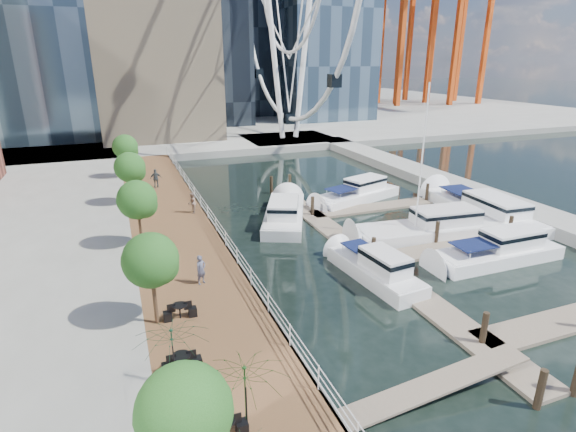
# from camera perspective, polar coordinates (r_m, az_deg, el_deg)

# --- Properties ---
(ground) EXTENTS (520.00, 520.00, 0.00)m
(ground) POSITION_cam_1_polar(r_m,az_deg,el_deg) (23.78, 14.53, -14.52)
(ground) COLOR black
(ground) RESTS_ON ground
(boardwalk) EXTENTS (6.00, 60.00, 1.00)m
(boardwalk) POSITION_cam_1_polar(r_m,az_deg,el_deg) (33.32, -13.93, -3.32)
(boardwalk) COLOR brown
(boardwalk) RESTS_ON ground
(seawall) EXTENTS (0.25, 60.00, 1.00)m
(seawall) POSITION_cam_1_polar(r_m,az_deg,el_deg) (33.74, -8.89, -2.67)
(seawall) COLOR #595954
(seawall) RESTS_ON ground
(land_far) EXTENTS (200.00, 114.00, 1.00)m
(land_far) POSITION_cam_1_polar(r_m,az_deg,el_deg) (119.01, -15.40, 12.62)
(land_far) COLOR gray
(land_far) RESTS_ON ground
(breakwater) EXTENTS (4.00, 60.00, 1.00)m
(breakwater) POSITION_cam_1_polar(r_m,az_deg,el_deg) (49.70, 20.37, 3.53)
(breakwater) COLOR gray
(breakwater) RESTS_ON ground
(pier) EXTENTS (14.00, 12.00, 1.00)m
(pier) POSITION_cam_1_polar(r_m,az_deg,el_deg) (73.68, 0.14, 9.55)
(pier) COLOR gray
(pier) RESTS_ON ground
(railing) EXTENTS (0.10, 60.00, 1.05)m
(railing) POSITION_cam_1_polar(r_m,az_deg,el_deg) (33.35, -9.14, -1.06)
(railing) COLOR white
(railing) RESTS_ON boardwalk
(floating_docks) EXTENTS (16.00, 34.00, 2.60)m
(floating_docks) POSITION_cam_1_polar(r_m,az_deg,el_deg) (34.99, 15.99, -2.41)
(floating_docks) COLOR #6D6051
(floating_docks) RESTS_ON ground
(port_cranes) EXTENTS (40.00, 52.00, 38.00)m
(port_cranes) POSITION_cam_1_polar(r_m,az_deg,el_deg) (137.25, 15.73, 21.58)
(port_cranes) COLOR #D84C14
(port_cranes) RESTS_ON ground
(street_trees) EXTENTS (2.60, 42.60, 4.60)m
(street_trees) POSITION_cam_1_polar(r_m,az_deg,el_deg) (30.97, -18.63, 1.95)
(street_trees) COLOR #3F2B1C
(street_trees) RESTS_ON ground
(cafe_tables) EXTENTS (2.50, 13.70, 0.74)m
(cafe_tables) POSITION_cam_1_polar(r_m,az_deg,el_deg) (18.07, -10.99, -21.15)
(cafe_tables) COLOR black
(cafe_tables) RESTS_ON ground
(yacht_foreground) EXTENTS (10.22, 2.80, 2.15)m
(yacht_foreground) POSITION_cam_1_polar(r_m,az_deg,el_deg) (33.75, 24.85, -5.24)
(yacht_foreground) COLOR white
(yacht_foreground) RESTS_ON ground
(pedestrian_near) EXTENTS (0.74, 0.66, 1.70)m
(pedestrian_near) POSITION_cam_1_polar(r_m,az_deg,el_deg) (25.76, -10.99, -6.71)
(pedestrian_near) COLOR #4D5067
(pedestrian_near) RESTS_ON boardwalk
(pedestrian_mid) EXTENTS (0.75, 0.90, 1.70)m
(pedestrian_mid) POSITION_cam_1_polar(r_m,az_deg,el_deg) (37.54, -12.11, 1.60)
(pedestrian_mid) COLOR gray
(pedestrian_mid) RESTS_ON boardwalk
(pedestrian_far) EXTENTS (1.12, 0.52, 1.86)m
(pedestrian_far) POSITION_cam_1_polar(r_m,az_deg,el_deg) (46.04, -16.42, 4.61)
(pedestrian_far) COLOR #363E44
(pedestrian_far) RESTS_ON boardwalk
(moored_yachts) EXTENTS (22.35, 34.92, 11.50)m
(moored_yachts) POSITION_cam_1_polar(r_m,az_deg,el_deg) (36.82, 16.53, -2.19)
(moored_yachts) COLOR silver
(moored_yachts) RESTS_ON ground
(cafe_seating) EXTENTS (5.02, 8.55, 2.70)m
(cafe_seating) POSITION_cam_1_polar(r_m,az_deg,el_deg) (16.56, -9.19, -21.33)
(cafe_seating) COLOR #103B1F
(cafe_seating) RESTS_ON ground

